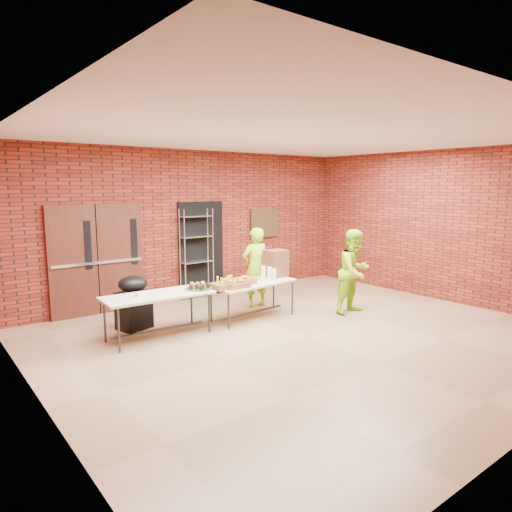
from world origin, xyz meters
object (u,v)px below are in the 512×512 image
at_px(coffee_dispenser, 276,263).
at_px(covered_grill, 134,302).
at_px(wire_rack, 197,254).
at_px(table_right, 253,285).
at_px(table_left, 158,298).
at_px(volunteer_man, 355,271).
at_px(volunteer_woman, 255,267).

relative_size(coffee_dispenser, covered_grill, 0.56).
relative_size(wire_rack, table_right, 1.14).
height_order(wire_rack, coffee_dispenser, wire_rack).
relative_size(wire_rack, covered_grill, 2.12).
distance_m(table_left, covered_grill, 0.72).
bearing_deg(volunteer_man, table_left, 162.57).
bearing_deg(covered_grill, volunteer_woman, -17.88).
bearing_deg(covered_grill, table_left, -94.52).
distance_m(table_left, volunteer_man, 3.78).
bearing_deg(coffee_dispenser, table_right, -165.83).
relative_size(covered_grill, volunteer_man, 0.57).
distance_m(wire_rack, covered_grill, 2.35).
bearing_deg(table_right, covered_grill, 153.15).
bearing_deg(table_right, coffee_dispenser, 8.39).
xyz_separation_m(wire_rack, table_right, (0.03, -1.95, -0.36)).
relative_size(table_left, volunteer_woman, 1.10).
bearing_deg(volunteer_man, coffee_dispenser, 133.32).
xyz_separation_m(table_right, covered_grill, (-1.99, 0.77, -0.16)).
height_order(table_right, covered_grill, covered_grill).
distance_m(volunteer_woman, volunteer_man, 1.96).
bearing_deg(table_right, table_left, 171.73).
xyz_separation_m(table_left, coffee_dispenser, (2.56, 0.10, 0.28)).
bearing_deg(table_right, volunteer_woman, 43.18).
bearing_deg(table_right, volunteer_man, -31.86).
relative_size(wire_rack, volunteer_woman, 1.21).
xyz_separation_m(table_left, table_right, (1.86, -0.08, -0.03)).
height_order(table_left, volunteer_man, volunteer_man).
relative_size(wire_rack, volunteer_man, 1.21).
bearing_deg(table_left, covered_grill, 103.49).
height_order(covered_grill, volunteer_woman, volunteer_woman).
xyz_separation_m(coffee_dispenser, volunteer_woman, (-0.14, 0.47, -0.13)).
height_order(coffee_dispenser, volunteer_man, volunteer_man).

